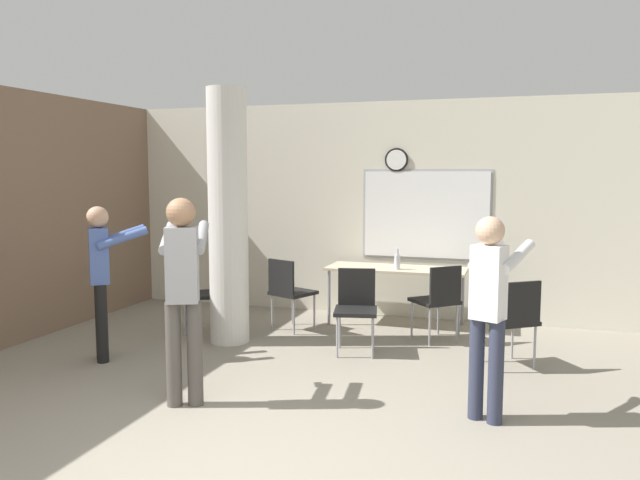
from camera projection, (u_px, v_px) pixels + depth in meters
name	position (u px, v px, depth m)	size (l,w,h in m)	color
wall_left_accent	(16.00, 217.00, 6.87)	(0.12, 7.00, 2.80)	#7A604C
wall_back	(379.00, 210.00, 8.22)	(8.00, 0.15, 2.80)	beige
support_pillar	(228.00, 217.00, 6.85)	(0.43, 0.43, 2.80)	silver
folding_table	(396.00, 272.00, 7.69)	(1.70, 0.63, 0.72)	beige
bottle_on_table	(397.00, 262.00, 7.53)	(0.07, 0.07, 0.25)	silver
chair_table_front	(356.00, 304.00, 6.56)	(0.52, 0.52, 0.87)	black
chair_mid_room	(513.00, 316.00, 6.01)	(0.61, 0.61, 0.87)	black
chair_table_right	(438.00, 297.00, 6.93)	(0.62, 0.62, 0.87)	black
chair_table_left	(289.00, 289.00, 7.42)	(0.58, 0.58, 0.87)	black
chair_near_pillar	(194.00, 290.00, 7.35)	(0.60, 0.60, 0.87)	black
person_playing_side	(489.00, 302.00, 4.69)	(0.50, 0.66, 1.57)	#2D3347
person_watching_back	(102.00, 270.00, 6.22)	(0.61, 0.57, 1.56)	black
person_playing_front	(183.00, 284.00, 5.01)	(0.55, 0.68, 1.69)	#514C47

